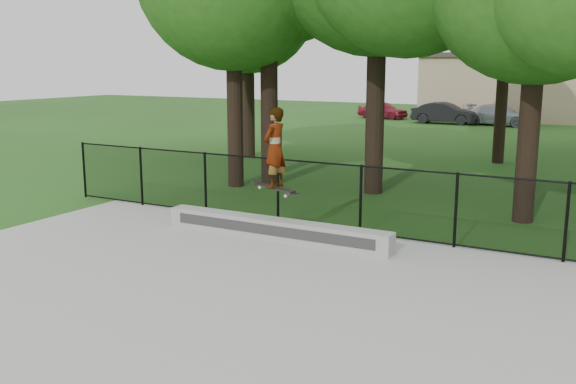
{
  "coord_description": "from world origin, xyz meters",
  "views": [
    {
      "loc": [
        4.99,
        -6.37,
        3.63
      ],
      "look_at": [
        -0.81,
        4.2,
        1.2
      ],
      "focal_mm": 40.0,
      "sensor_mm": 36.0,
      "label": 1
    }
  ],
  "objects_px": {
    "car_a": "(383,110)",
    "car_b": "(445,113)",
    "skater_airborne": "(275,149)",
    "car_c": "(500,115)",
    "grind_ledge": "(275,229)"
  },
  "relations": [
    {
      "from": "skater_airborne",
      "to": "grind_ledge",
      "type": "bearing_deg",
      "value": 127.12
    },
    {
      "from": "skater_airborne",
      "to": "car_c",
      "type": "bearing_deg",
      "value": 91.94
    },
    {
      "from": "car_b",
      "to": "skater_airborne",
      "type": "xyz_separation_m",
      "value": [
        4.11,
        -27.9,
        1.29
      ]
    },
    {
      "from": "car_c",
      "to": "skater_airborne",
      "type": "bearing_deg",
      "value": -165.64
    },
    {
      "from": "car_a",
      "to": "skater_airborne",
      "type": "distance_m",
      "value": 30.96
    },
    {
      "from": "car_a",
      "to": "skater_airborne",
      "type": "relative_size",
      "value": 1.93
    },
    {
      "from": "car_b",
      "to": "car_c",
      "type": "height_order",
      "value": "car_b"
    },
    {
      "from": "car_c",
      "to": "skater_airborne",
      "type": "height_order",
      "value": "skater_airborne"
    },
    {
      "from": "grind_ledge",
      "to": "car_b",
      "type": "xyz_separation_m",
      "value": [
        -4.06,
        27.84,
        0.37
      ]
    },
    {
      "from": "skater_airborne",
      "to": "car_b",
      "type": "bearing_deg",
      "value": 98.37
    },
    {
      "from": "car_b",
      "to": "grind_ledge",
      "type": "bearing_deg",
      "value": -173.24
    },
    {
      "from": "car_b",
      "to": "skater_airborne",
      "type": "relative_size",
      "value": 2.04
    },
    {
      "from": "car_a",
      "to": "car_b",
      "type": "xyz_separation_m",
      "value": [
        4.66,
        -1.77,
        0.07
      ]
    },
    {
      "from": "car_a",
      "to": "car_b",
      "type": "distance_m",
      "value": 4.99
    },
    {
      "from": "car_a",
      "to": "car_b",
      "type": "height_order",
      "value": "car_b"
    }
  ]
}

